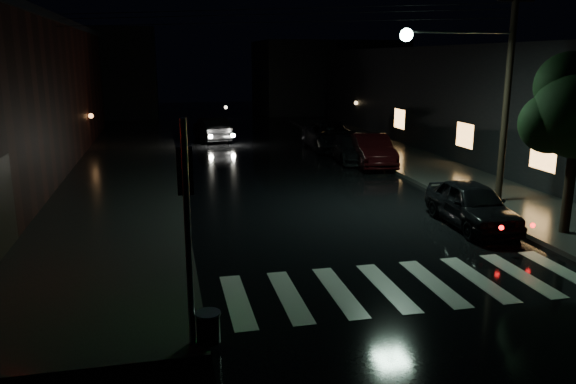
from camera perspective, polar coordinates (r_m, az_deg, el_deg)
ground at (r=12.68m, az=0.62°, el=-11.45°), size 120.00×120.00×0.00m
sidewalk_left at (r=25.85m, az=-17.54°, el=1.06°), size 6.00×44.00×0.15m
sidewalk_right at (r=28.68m, az=13.83°, el=2.47°), size 4.00×44.00×0.15m
building_right at (r=35.27m, az=21.56°, el=8.72°), size 10.00×40.00×6.00m
building_far_left at (r=56.70m, az=-20.44°, el=11.27°), size 14.00×10.00×8.00m
building_far_right at (r=58.64m, az=4.00°, el=11.61°), size 14.00×10.00×7.00m
crosswalk at (r=14.04m, az=12.31°, el=-9.21°), size 9.00×3.00×0.01m
signal_pole_corner at (r=10.47m, az=-9.11°, el=-8.00°), size 0.68×0.61×4.20m
street_tree at (r=18.68m, az=27.17°, el=7.08°), size 3.10×2.90×5.40m
utility_pole at (r=21.52m, az=19.99°, el=10.68°), size 4.92×0.44×8.00m
parked_car_a at (r=19.12m, az=18.17°, el=-1.19°), size 1.94×4.37×1.46m
parked_car_b at (r=28.80m, az=8.44°, el=4.23°), size 2.33×5.03×1.60m
parked_car_c at (r=30.04m, az=6.54°, el=4.44°), size 2.30×4.85×1.37m
parked_car_d at (r=33.60m, az=4.52°, el=5.67°), size 3.01×6.02×1.64m
oncoming_car at (r=37.70m, az=-7.75°, el=6.37°), size 2.28×4.89×1.55m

